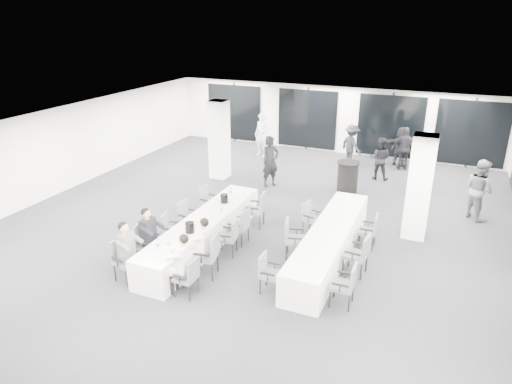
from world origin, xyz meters
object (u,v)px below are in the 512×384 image
standing_guest_f (401,144)px  chair_main_right_second (209,253)px  chair_main_left_mid (169,228)px  chair_main_right_fourth (241,225)px  chair_side_right_near (347,283)px  standing_guest_h (480,185)px  chair_side_left_mid (292,236)px  standing_guest_b (380,156)px  chair_main_right_mid (230,235)px  standing_guest_e (425,158)px  cocktail_table (348,177)px  ice_bucket_far (224,198)px  chair_main_left_second (145,241)px  banquet_table_side (329,243)px  chair_main_left_far (207,199)px  chair_main_left_fourth (186,215)px  chair_main_right_far (258,208)px  standing_guest_a (270,158)px  banquet_table_main (204,232)px  chair_side_right_mid (360,252)px  chair_main_right_near (189,275)px  ice_bucket_near (190,227)px  chair_side_right_far (370,229)px  standing_guest_c (352,142)px  standing_guest_g (262,132)px  chair_side_left_near (268,271)px  chair_main_left_near (124,257)px  standing_guest_d (405,146)px  chair_side_left_far (310,216)px

standing_guest_f → chair_main_right_second: bearing=92.4°
chair_main_left_mid → chair_main_right_fourth: size_ratio=0.91×
chair_side_right_near → standing_guest_h: size_ratio=0.46×
chair_side_left_mid → standing_guest_b: standing_guest_b is taller
chair_main_right_mid → standing_guest_e: standing_guest_e is taller
cocktail_table → chair_main_left_mid: (-3.38, -5.49, -0.05)m
chair_main_left_mid → ice_bucket_far: bearing=139.9°
chair_main_right_fourth → chair_side_left_mid: size_ratio=0.97×
chair_side_left_mid → ice_bucket_far: ice_bucket_far is taller
chair_main_left_second → banquet_table_side: bearing=107.1°
chair_main_left_far → standing_guest_f: size_ratio=0.51×
chair_main_left_fourth → chair_main_right_fourth: size_ratio=0.93×
chair_main_right_far → standing_guest_a: 3.32m
banquet_table_main → banquet_table_side: size_ratio=1.00×
chair_main_right_far → chair_side_right_mid: chair_main_right_far is taller
cocktail_table → chair_main_right_near: 7.48m
chair_main_right_mid → standing_guest_e: (3.99, 6.77, 0.54)m
standing_guest_f → standing_guest_h: bearing=140.7°
banquet_table_main → ice_bucket_near: bearing=-83.7°
chair_side_right_far → ice_bucket_near: (-3.86, -2.37, 0.36)m
banquet_table_side → chair_main_left_second: (-3.95, -2.04, 0.20)m
standing_guest_b → ice_bucket_far: size_ratio=7.25×
chair_main_right_fourth → chair_side_right_near: chair_main_right_fourth is taller
cocktail_table → standing_guest_c: size_ratio=0.58×
standing_guest_g → chair_main_left_mid: bearing=-69.7°
banquet_table_main → ice_bucket_near: ice_bucket_near is taller
chair_side_right_mid → chair_side_left_mid: bearing=89.8°
chair_main_right_far → chair_main_right_mid: bearing=172.2°
standing_guest_f → standing_guest_g: 5.57m
banquet_table_main → chair_side_left_near: chair_side_left_near is taller
banquet_table_main → chair_main_left_far: 1.90m
chair_side_right_far → standing_guest_g: bearing=39.2°
chair_main_right_second → chair_main_right_far: size_ratio=1.04×
chair_main_right_fourth → standing_guest_f: size_ratio=0.54×
cocktail_table → chair_main_left_mid: bearing=-121.6°
chair_main_left_near → standing_guest_a: 6.90m
chair_main_left_near → standing_guest_b: bearing=169.1°
banquet_table_main → standing_guest_d: bearing=64.6°
chair_main_left_far → chair_main_right_mid: chair_main_right_mid is taller
banquet_table_side → chair_main_left_near: 4.85m
chair_main_left_near → standing_guest_h: 9.95m
banquet_table_main → standing_guest_b: standing_guest_b is taller
banquet_table_side → chair_main_right_mid: size_ratio=5.35×
standing_guest_f → ice_bucket_near: 10.38m
chair_main_left_second → standing_guest_f: 11.24m
chair_main_right_second → chair_side_right_far: chair_main_right_second is taller
chair_main_right_far → chair_side_right_near: chair_main_right_far is taller
chair_main_right_near → chair_side_left_far: (1.46, 3.91, -0.00)m
chair_side_right_mid → standing_guest_h: standing_guest_h is taller
chair_main_left_far → standing_guest_f: bearing=151.8°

